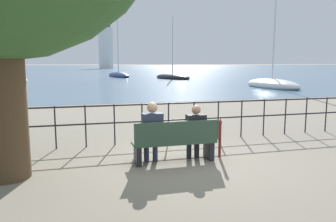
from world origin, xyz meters
The scene contains 11 objects.
ground_plane centered at (0.00, 0.00, 0.00)m, with size 1000.00×1000.00×0.00m, color gray.
harbor_water centered at (0.00, 160.33, 0.00)m, with size 600.00×300.00×0.01m.
park_bench centered at (0.00, -0.06, 0.43)m, with size 1.77×0.45×0.90m.
seated_person_left centered at (-0.47, 0.01, 0.71)m, with size 0.42×0.35×1.29m.
seated_person_right centered at (0.47, 0.02, 0.65)m, with size 0.40×0.35×1.19m.
promenade_railing centered at (0.00, 1.75, 0.69)m, with size 14.95×0.04×1.05m.
closed_umbrella centered at (1.06, 0.03, 0.49)m, with size 0.09×0.09×0.88m.
sailboat_0 centered at (10.02, 34.98, 0.24)m, with size 4.48×7.34×8.27m.
sailboat_1 centered at (3.93, 43.14, 0.28)m, with size 3.28×8.98×11.58m.
sailboat_3 centered at (13.95, 18.02, 0.27)m, with size 2.72×6.69×10.26m.
harbor_lighthouse centered at (8.45, 119.90, 8.55)m, with size 5.33×5.33×18.39m.
Camera 1 is at (-1.90, -6.46, 2.08)m, focal length 35.00 mm.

